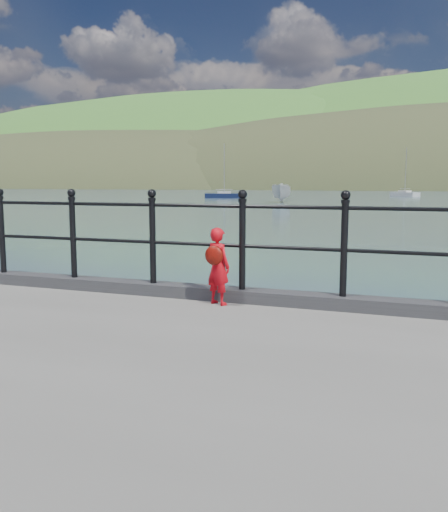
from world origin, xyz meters
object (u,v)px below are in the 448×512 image
at_px(launch_white, 282,193).
at_px(sailboat_left, 224,196).
at_px(child, 218,265).
at_px(sailboat_deep, 405,194).
at_px(railing, 196,232).

height_order(launch_white, sailboat_left, sailboat_left).
distance_m(child, sailboat_left, 77.32).
height_order(child, sailboat_left, sailboat_left).
relative_size(child, launch_white, 0.15).
bearing_deg(child, launch_white, -52.57).
xyz_separation_m(child, launch_white, (-13.67, 57.72, -0.32)).
bearing_deg(child, sailboat_deep, -65.44).
xyz_separation_m(railing, child, (0.38, -0.26, -0.36)).
xyz_separation_m(child, sailboat_deep, (-0.75, 93.31, -1.12)).
bearing_deg(sailboat_deep, railing, -43.39).
relative_size(launch_white, sailboat_deep, 0.70).
relative_size(launch_white, sailboat_left, 0.70).
distance_m(sailboat_left, sailboat_deep, 32.98).
distance_m(railing, child, 0.59).
bearing_deg(child, railing, -10.13).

